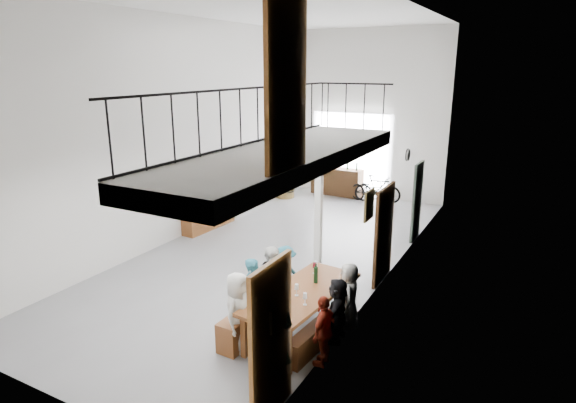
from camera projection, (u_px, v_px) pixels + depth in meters
The scene contains 24 objects.
floor at pixel (276, 252), 11.56m from camera, with size 12.00×12.00×0.00m, color slate.
room_walls at pixel (275, 101), 10.59m from camera, with size 12.00×12.00×12.00m.
gateway_portal at pixel (351, 154), 16.40m from camera, with size 2.80×0.08×2.80m, color white.
right_wall_decor at pixel (359, 220), 8.28m from camera, with size 0.07×8.28×5.07m.
balcony at pixel (287, 159), 7.20m from camera, with size 1.52×5.62×4.00m.
tasting_table at pixel (302, 296), 7.79m from camera, with size 1.19×2.43×0.79m.
bench_inner at pixel (263, 312), 8.21m from camera, with size 0.34×2.16×0.50m, color brown.
bench_wall at pixel (321, 331), 7.71m from camera, with size 0.23×1.77×0.41m, color brown.
tableware at pixel (297, 285), 7.69m from camera, with size 0.64×1.57×0.35m.
side_bench at pixel (209, 219), 13.20m from camera, with size 0.39×1.77×0.50m, color brown.
oak_barrel at pixel (285, 183), 16.27m from camera, with size 0.65×0.65×0.95m.
serving_counter at pixel (337, 181), 16.58m from camera, with size 1.78×0.49×0.94m, color #3E2410.
counter_bottles at pixel (337, 164), 16.39m from camera, with size 1.53×0.17×0.28m.
guest_left_a at pixel (238, 312), 7.42m from camera, with size 0.63×0.41×1.29m, color silver.
guest_left_b at pixel (255, 294), 8.02m from camera, with size 0.46×0.30×1.27m, color #215E70.
guest_left_c at pixel (274, 280), 8.55m from camera, with size 0.62×0.48×1.27m, color silver.
guest_left_d at pixel (285, 275), 8.94m from camera, with size 0.73×0.42×1.13m, color #215E70.
guest_right_a at pixel (324, 330), 7.07m from camera, with size 0.65×0.27×1.11m, color #C03920.
guest_right_b at pixel (337, 310), 7.70m from camera, with size 1.00×0.32×1.08m, color black.
guest_right_c at pixel (349, 296), 8.10m from camera, with size 0.56×0.37×1.15m, color silver.
host_standing at pixel (274, 335), 6.38m from camera, with size 0.63×0.41×1.73m, color #4D5630.
potted_plant at pixel (381, 256), 10.76m from camera, with size 0.39×0.34×0.43m, color #1A4318.
bicycle_near at pixel (371, 191), 15.52m from camera, with size 0.57×1.65×0.87m, color black.
bicycle_far at pixel (378, 189), 15.63m from camera, with size 0.42×1.50×0.90m, color black.
Camera 1 is at (5.33, -9.39, 4.30)m, focal length 30.00 mm.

